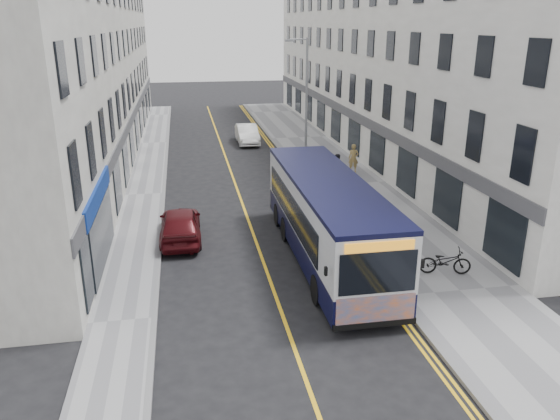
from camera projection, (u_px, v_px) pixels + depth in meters
name	position (u px, v px, depth m)	size (l,w,h in m)	color
ground	(274.00, 292.00, 18.84)	(140.00, 140.00, 0.00)	black
pavement_east	(347.00, 184.00, 31.02)	(4.50, 64.00, 0.12)	#939396
pavement_west	(145.00, 195.00, 29.14)	(2.00, 64.00, 0.12)	#939396
kerb_east	(309.00, 186.00, 30.64)	(0.18, 64.00, 0.13)	slate
kerb_west	(164.00, 194.00, 29.30)	(0.18, 64.00, 0.13)	slate
road_centre_line	(238.00, 191.00, 29.99)	(0.12, 64.00, 0.01)	yellow
road_dbl_yellow_inner	(301.00, 188.00, 30.58)	(0.10, 64.00, 0.01)	yellow
road_dbl_yellow_outer	(304.00, 188.00, 30.62)	(0.10, 64.00, 0.01)	yellow
terrace_east	(386.00, 57.00, 38.15)	(6.00, 46.00, 13.00)	white
terrace_west	(80.00, 60.00, 34.73)	(6.00, 46.00, 13.00)	silver
streetlamp	(305.00, 104.00, 31.11)	(1.32, 0.18, 8.00)	gray
city_bus	(327.00, 217.00, 20.81)	(2.63, 11.28, 3.28)	black
bicycle	(445.00, 261.00, 19.78)	(0.65, 1.85, 0.97)	black
pedestrian_near	(354.00, 158.00, 33.13)	(0.62, 0.41, 1.70)	olive
pedestrian_far	(338.00, 169.00, 30.84)	(0.81, 0.63, 1.67)	black
car_white	(247.00, 134.00, 41.48)	(1.49, 4.28, 1.41)	white
car_maroon	(180.00, 224.00, 23.07)	(1.71, 4.26, 1.45)	#490C10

